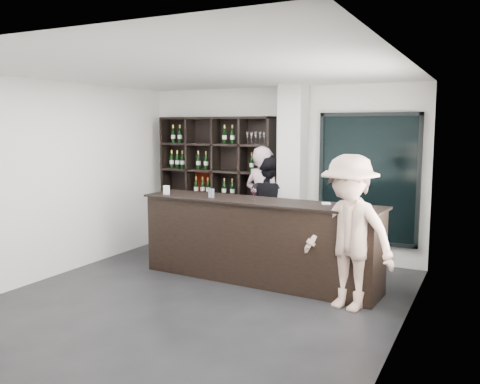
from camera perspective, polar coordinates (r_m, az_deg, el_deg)
The scene contains 12 objects.
floor at distance 6.72m, azimuth -4.78°, elevation -12.07°, with size 5.00×5.50×0.01m, color black.
wine_shelf at distance 9.19m, azimuth -2.69°, elevation 0.94°, with size 2.20×0.35×2.40m, color black, non-canonical shape.
structural_column at distance 8.45m, azimuth 5.90°, elevation 2.04°, with size 0.40×0.40×2.90m, color silver.
glass_panel at distance 8.33m, azimuth 14.19°, elevation 1.43°, with size 1.60×0.08×2.10m.
tasting_counter at distance 7.33m, azimuth 2.01°, elevation -5.49°, with size 3.61×0.74×1.19m.
taster_pink at distance 8.64m, azimuth 2.59°, elevation -1.15°, with size 0.69×0.46×1.90m, color #D2A8B6.
taster_black at distance 8.61m, azimuth 3.25°, elevation -1.74°, with size 0.84×0.66×1.74m, color black.
customer at distance 6.31m, azimuth 12.14°, elevation -4.49°, with size 1.23×0.71×1.90m, color tan.
wine_glass at distance 7.27m, azimuth 1.55°, elevation -0.11°, with size 0.08×0.08×0.19m, color white, non-canonical shape.
spit_cup at distance 7.50m, azimuth -3.24°, elevation -0.12°, with size 0.10×0.10×0.13m, color #A5B3C3.
napkin_stack at distance 6.94m, azimuth 9.64°, elevation -1.27°, with size 0.11×0.11×0.02m, color white.
card_stand at distance 7.89m, azimuth -8.26°, elevation 0.22°, with size 0.09×0.05×0.14m, color white.
Camera 1 is at (3.31, -5.41, 2.23)m, focal length 38.00 mm.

